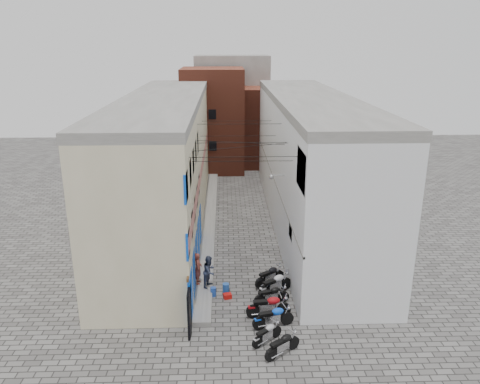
{
  "coord_description": "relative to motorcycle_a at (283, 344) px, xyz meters",
  "views": [
    {
      "loc": [
        -0.89,
        -18.47,
        12.47
      ],
      "look_at": [
        0.09,
        10.78,
        3.0
      ],
      "focal_mm": 35.0,
      "sensor_mm": 36.0,
      "label": 1
    }
  ],
  "objects": [
    {
      "name": "motorcycle_c",
      "position": [
        -0.19,
        1.99,
        0.04
      ],
      "size": [
        2.09,
        1.12,
        1.15
      ],
      "primitive_type": null,
      "rotation": [
        0.0,
        0.0,
        -1.31
      ],
      "color": "blue",
      "rests_on": "ground"
    },
    {
      "name": "motorcycle_b",
      "position": [
        -0.57,
        0.86,
        -0.05
      ],
      "size": [
        1.64,
        1.48,
        0.98
      ],
      "primitive_type": null,
      "rotation": [
        0.0,
        0.0,
        -0.88
      ],
      "color": "#A8A8AC",
      "rests_on": "ground"
    },
    {
      "name": "far_shopfront",
      "position": [
        -1.43,
        27.28,
        0.66
      ],
      "size": [
        2.0,
        0.3,
        2.4
      ],
      "primitive_type": "cube",
      "color": "black",
      "rests_on": "ground"
    },
    {
      "name": "ground",
      "position": [
        -1.43,
        2.08,
        -0.54
      ],
      "size": [
        90.0,
        90.0,
        0.0
      ],
      "primitive_type": "plane",
      "color": "#524F4D",
      "rests_on": "ground"
    },
    {
      "name": "plinth",
      "position": [
        -3.48,
        15.08,
        -0.41
      ],
      "size": [
        0.9,
        26.0,
        0.25
      ],
      "primitive_type": "cube",
      "color": "slate",
      "rests_on": "ground"
    },
    {
      "name": "red_crate",
      "position": [
        -2.25,
        4.58,
        -0.41
      ],
      "size": [
        0.47,
        0.4,
        0.25
      ],
      "primitive_type": "cube",
      "rotation": [
        0.0,
        0.0,
        0.27
      ],
      "color": "red",
      "rests_on": "ground"
    },
    {
      "name": "building_left",
      "position": [
        -6.41,
        15.02,
        3.96
      ],
      "size": [
        5.1,
        27.0,
        9.0
      ],
      "color": "beige",
      "rests_on": "ground"
    },
    {
      "name": "motorcycle_d",
      "position": [
        -0.32,
        2.84,
        0.09
      ],
      "size": [
        2.21,
        0.89,
        1.25
      ],
      "primitive_type": null,
      "rotation": [
        0.0,
        0.0,
        -1.47
      ],
      "color": "#A00B11",
      "rests_on": "ground"
    },
    {
      "name": "building_far_brick_left",
      "position": [
        -3.43,
        30.08,
        4.46
      ],
      "size": [
        6.0,
        6.0,
        10.0
      ],
      "primitive_type": "cube",
      "color": "brown",
      "rests_on": "ground"
    },
    {
      "name": "water_jug_near",
      "position": [
        -2.98,
        4.83,
        -0.3
      ],
      "size": [
        0.37,
        0.37,
        0.48
      ],
      "primitive_type": "cylinder",
      "rotation": [
        0.0,
        0.0,
        -0.24
      ],
      "color": "#2248AA",
      "rests_on": "ground"
    },
    {
      "name": "building_right",
      "position": [
        3.57,
        15.07,
        3.97
      ],
      "size": [
        5.94,
        26.0,
        9.0
      ],
      "color": "white",
      "rests_on": "ground"
    },
    {
      "name": "motorcycle_a",
      "position": [
        0.0,
        0.0,
        0.0
      ],
      "size": [
        1.85,
        1.56,
        1.07
      ],
      "primitive_type": null,
      "rotation": [
        0.0,
        0.0,
        -0.95
      ],
      "color": "black",
      "rests_on": "ground"
    },
    {
      "name": "building_far_concrete",
      "position": [
        -1.43,
        36.08,
        4.96
      ],
      "size": [
        8.0,
        5.0,
        11.0
      ],
      "primitive_type": "cube",
      "color": "slate",
      "rests_on": "ground"
    },
    {
      "name": "overhead_wires",
      "position": [
        -1.43,
        9.72,
        6.59
      ],
      "size": [
        5.8,
        13.02,
        1.32
      ],
      "color": "black",
      "rests_on": "ground"
    },
    {
      "name": "building_far_brick_right",
      "position": [
        1.57,
        32.08,
        3.46
      ],
      "size": [
        5.0,
        6.0,
        8.0
      ],
      "primitive_type": "cube",
      "color": "brown",
      "rests_on": "ground"
    },
    {
      "name": "person_b",
      "position": [
        -3.17,
        5.43,
        0.56
      ],
      "size": [
        0.95,
        1.03,
        1.7
      ],
      "primitive_type": "imported",
      "rotation": [
        0.0,
        0.0,
        1.1
      ],
      "color": "#353B50",
      "rests_on": "plinth"
    },
    {
      "name": "person_a",
      "position": [
        -3.78,
        5.76,
        0.57
      ],
      "size": [
        0.43,
        0.64,
        1.72
      ],
      "primitive_type": "imported",
      "rotation": [
        0.0,
        0.0,
        1.54
      ],
      "color": "brown",
      "rests_on": "plinth"
    },
    {
      "name": "motorcycle_g",
      "position": [
        0.03,
        5.92,
        0.03
      ],
      "size": [
        1.95,
        1.69,
        1.14
      ],
      "primitive_type": null,
      "rotation": [
        0.0,
        0.0,
        -0.92
      ],
      "color": "black",
      "rests_on": "ground"
    },
    {
      "name": "motorcycle_f",
      "position": [
        0.21,
        4.92,
        0.08
      ],
      "size": [
        2.14,
        1.76,
        1.23
      ],
      "primitive_type": null,
      "rotation": [
        0.0,
        0.0,
        -0.97
      ],
      "color": "silver",
      "rests_on": "ground"
    },
    {
      "name": "motorcycle_e",
      "position": [
        -0.06,
        3.98,
        -0.01
      ],
      "size": [
        1.92,
        1.04,
        1.06
      ],
      "primitive_type": null,
      "rotation": [
        0.0,
        0.0,
        -1.3
      ],
      "color": "black",
      "rests_on": "ground"
    },
    {
      "name": "water_jug_far",
      "position": [
        -2.33,
        5.1,
        -0.27
      ],
      "size": [
        0.44,
        0.44,
        0.53
      ],
      "primitive_type": "cylinder",
      "rotation": [
        0.0,
        0.0,
        -0.36
      ],
      "color": "#2254AB",
      "rests_on": "ground"
    }
  ]
}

